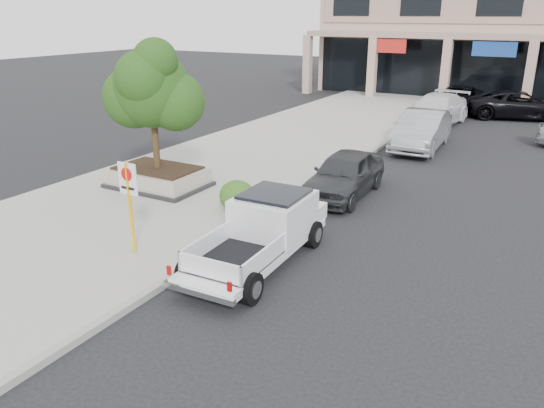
{
  "coord_description": "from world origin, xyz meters",
  "views": [
    {
      "loc": [
        5.68,
        -9.28,
        5.72
      ],
      "look_at": [
        -0.46,
        1.5,
        1.23
      ],
      "focal_mm": 35.0,
      "sensor_mm": 36.0,
      "label": 1
    }
  ],
  "objects_px": {
    "planter_tree": "(158,89)",
    "curb_car_b": "(422,130)",
    "planter": "(158,177)",
    "lot_car_d": "(520,105)",
    "curb_car_a": "(344,174)",
    "curb_car_d": "(457,98)",
    "no_parking_sign": "(129,196)",
    "pickup_truck": "(256,234)",
    "curb_car_c": "(435,110)"
  },
  "relations": [
    {
      "from": "curb_car_a",
      "to": "curb_car_c",
      "type": "height_order",
      "value": "curb_car_c"
    },
    {
      "from": "curb_car_b",
      "to": "curb_car_d",
      "type": "height_order",
      "value": "curb_car_b"
    },
    {
      "from": "curb_car_a",
      "to": "curb_car_d",
      "type": "distance_m",
      "value": 18.57
    },
    {
      "from": "curb_car_a",
      "to": "lot_car_d",
      "type": "distance_m",
      "value": 17.89
    },
    {
      "from": "pickup_truck",
      "to": "curb_car_c",
      "type": "relative_size",
      "value": 0.89
    },
    {
      "from": "curb_car_b",
      "to": "curb_car_c",
      "type": "height_order",
      "value": "curb_car_b"
    },
    {
      "from": "planter_tree",
      "to": "curb_car_a",
      "type": "bearing_deg",
      "value": 24.4
    },
    {
      "from": "planter",
      "to": "lot_car_d",
      "type": "bearing_deg",
      "value": 65.62
    },
    {
      "from": "curb_car_a",
      "to": "curb_car_c",
      "type": "xyz_separation_m",
      "value": [
        -0.23,
        13.25,
        0.08
      ]
    },
    {
      "from": "no_parking_sign",
      "to": "curb_car_a",
      "type": "distance_m",
      "value": 7.56
    },
    {
      "from": "planter",
      "to": "pickup_truck",
      "type": "distance_m",
      "value": 6.63
    },
    {
      "from": "pickup_truck",
      "to": "no_parking_sign",
      "type": "bearing_deg",
      "value": -158.45
    },
    {
      "from": "no_parking_sign",
      "to": "lot_car_d",
      "type": "xyz_separation_m",
      "value": [
        6.12,
        24.57,
        -0.86
      ]
    },
    {
      "from": "curb_car_d",
      "to": "lot_car_d",
      "type": "bearing_deg",
      "value": -15.06
    },
    {
      "from": "planter_tree",
      "to": "pickup_truck",
      "type": "relative_size",
      "value": 0.8
    },
    {
      "from": "curb_car_d",
      "to": "curb_car_b",
      "type": "bearing_deg",
      "value": -85.82
    },
    {
      "from": "pickup_truck",
      "to": "lot_car_d",
      "type": "relative_size",
      "value": 0.89
    },
    {
      "from": "lot_car_d",
      "to": "curb_car_d",
      "type": "bearing_deg",
      "value": 58.79
    },
    {
      "from": "pickup_truck",
      "to": "planter_tree",
      "type": "bearing_deg",
      "value": 147.8
    },
    {
      "from": "planter",
      "to": "lot_car_d",
      "type": "height_order",
      "value": "lot_car_d"
    },
    {
      "from": "curb_car_a",
      "to": "curb_car_c",
      "type": "bearing_deg",
      "value": 89.29
    },
    {
      "from": "planter",
      "to": "planter_tree",
      "type": "distance_m",
      "value": 2.95
    },
    {
      "from": "no_parking_sign",
      "to": "curb_car_d",
      "type": "height_order",
      "value": "no_parking_sign"
    },
    {
      "from": "curb_car_a",
      "to": "curb_car_b",
      "type": "height_order",
      "value": "curb_car_b"
    },
    {
      "from": "no_parking_sign",
      "to": "curb_car_c",
      "type": "xyz_separation_m",
      "value": [
        2.4,
        20.28,
        -0.82
      ]
    },
    {
      "from": "pickup_truck",
      "to": "curb_car_a",
      "type": "relative_size",
      "value": 1.16
    },
    {
      "from": "planter",
      "to": "curb_car_b",
      "type": "bearing_deg",
      "value": 59.16
    },
    {
      "from": "curb_car_a",
      "to": "lot_car_d",
      "type": "xyz_separation_m",
      "value": [
        3.5,
        17.54,
        0.05
      ]
    },
    {
      "from": "planter_tree",
      "to": "curb_car_c",
      "type": "bearing_deg",
      "value": 71.42
    },
    {
      "from": "planter_tree",
      "to": "curb_car_d",
      "type": "height_order",
      "value": "planter_tree"
    },
    {
      "from": "pickup_truck",
      "to": "lot_car_d",
      "type": "xyz_separation_m",
      "value": [
        3.34,
        23.37,
        -0.01
      ]
    },
    {
      "from": "planter",
      "to": "curb_car_a",
      "type": "height_order",
      "value": "curb_car_a"
    },
    {
      "from": "planter",
      "to": "curb_car_d",
      "type": "bearing_deg",
      "value": 75.51
    },
    {
      "from": "curb_car_a",
      "to": "curb_car_d",
      "type": "height_order",
      "value": "curb_car_d"
    },
    {
      "from": "no_parking_sign",
      "to": "lot_car_d",
      "type": "height_order",
      "value": "no_parking_sign"
    },
    {
      "from": "curb_car_c",
      "to": "lot_car_d",
      "type": "relative_size",
      "value": 1.0
    },
    {
      "from": "curb_car_d",
      "to": "planter",
      "type": "bearing_deg",
      "value": -103.82
    },
    {
      "from": "planter",
      "to": "curb_car_a",
      "type": "bearing_deg",
      "value": 25.17
    },
    {
      "from": "planter_tree",
      "to": "lot_car_d",
      "type": "bearing_deg",
      "value": 65.77
    },
    {
      "from": "curb_car_a",
      "to": "curb_car_d",
      "type": "bearing_deg",
      "value": 88.82
    },
    {
      "from": "planter_tree",
      "to": "curb_car_b",
      "type": "bearing_deg",
      "value": 59.33
    },
    {
      "from": "no_parking_sign",
      "to": "lot_car_d",
      "type": "relative_size",
      "value": 0.41
    },
    {
      "from": "curb_car_b",
      "to": "curb_car_c",
      "type": "distance_m",
      "value": 5.64
    },
    {
      "from": "curb_car_b",
      "to": "curb_car_d",
      "type": "bearing_deg",
      "value": 90.92
    },
    {
      "from": "planter_tree",
      "to": "lot_car_d",
      "type": "height_order",
      "value": "planter_tree"
    },
    {
      "from": "pickup_truck",
      "to": "curb_car_a",
      "type": "height_order",
      "value": "pickup_truck"
    },
    {
      "from": "planter_tree",
      "to": "no_parking_sign",
      "type": "distance_m",
      "value": 5.66
    },
    {
      "from": "curb_car_a",
      "to": "planter",
      "type": "bearing_deg",
      "value": -156.53
    },
    {
      "from": "no_parking_sign",
      "to": "pickup_truck",
      "type": "bearing_deg",
      "value": 23.44
    },
    {
      "from": "no_parking_sign",
      "to": "planter",
      "type": "bearing_deg",
      "value": 124.72
    }
  ]
}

